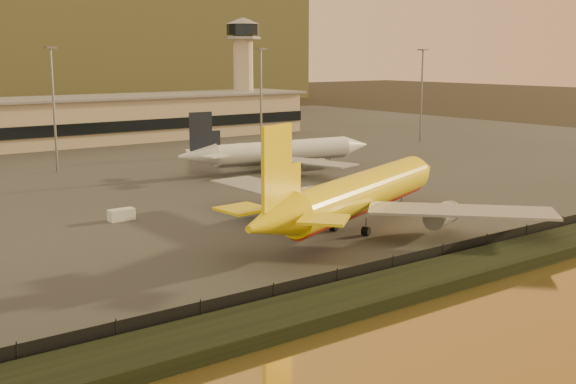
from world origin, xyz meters
The scene contains 10 objects.
ground centered at (0.00, 0.00, 0.00)m, with size 900.00×900.00×0.00m, color black.
embankment centered at (0.00, -17.00, 0.70)m, with size 320.00×7.00×1.40m, color black.
tarmac centered at (0.00, 95.00, 0.10)m, with size 320.00×220.00×0.20m, color #2D2D2D.
perimeter_fence centered at (0.00, -13.00, 1.30)m, with size 300.00×0.05×2.20m, color black.
control_tower centered at (70.00, 131.00, 21.66)m, with size 11.20×11.20×35.50m.
apron_light_masts centered at (15.00, 75.00, 15.70)m, with size 152.20×12.20×25.40m.
dhl_cargo_jet centered at (5.89, 5.44, 5.04)m, with size 52.16×49.37×16.20m.
white_narrowbody_jet centered at (27.78, 53.81, 4.04)m, with size 44.82×43.45×12.87m.
gse_vehicle_yellow centered at (20.98, 24.36, 1.02)m, with size 3.66×1.65×1.65m, color yellow.
gse_vehicle_white centered at (-18.21, 30.17, 1.05)m, with size 3.76×1.69×1.69m, color white.
Camera 1 is at (-60.48, -66.37, 23.85)m, focal length 45.00 mm.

